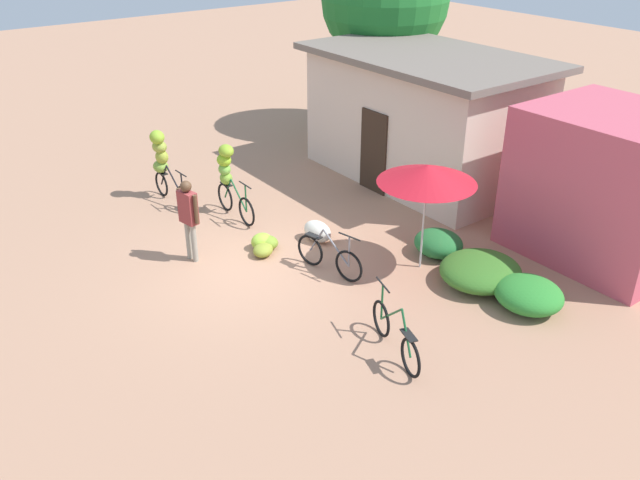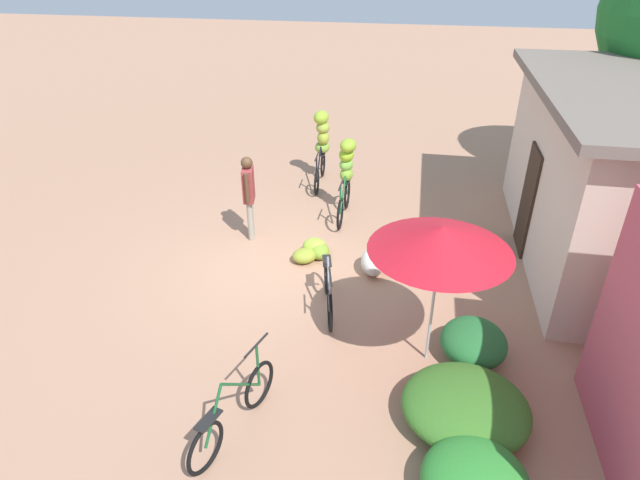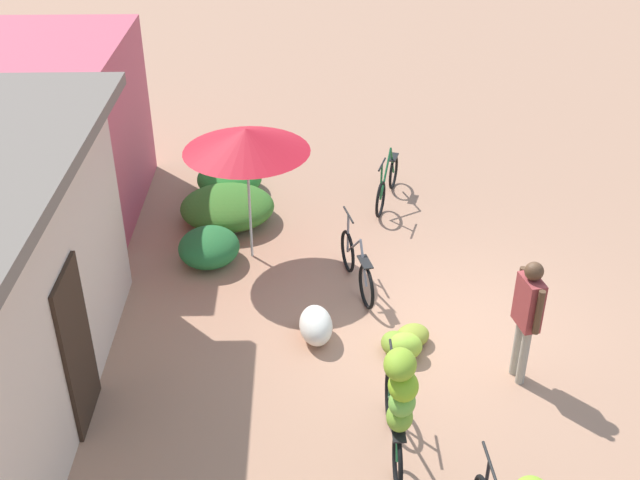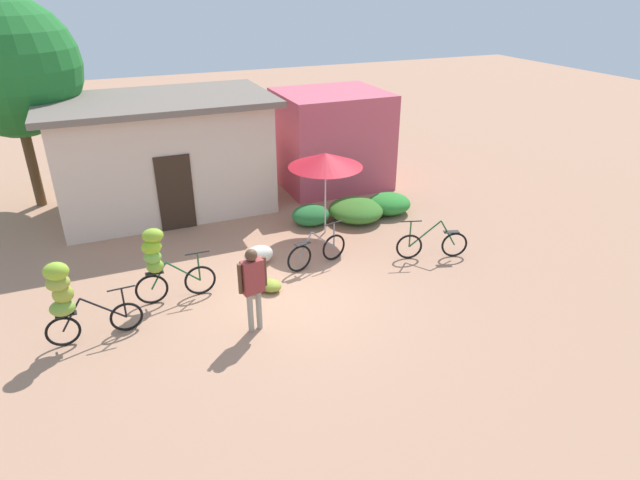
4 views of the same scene
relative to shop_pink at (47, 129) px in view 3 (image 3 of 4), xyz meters
The scene contains 12 objects.
ground_plane 7.26m from the shop_pink, 120.82° to the right, with size 60.00×60.00×0.00m, color tan.
shop_pink is the anchor object (origin of this frame).
hedge_bush_front_left 3.52m from the shop_pink, 123.41° to the right, with size 1.03×0.94×0.52m, color #267236.
hedge_bush_front_right 3.22m from the shop_pink, 100.73° to the right, with size 1.49×1.57×0.54m, color #397327.
hedge_bush_mid 3.17m from the shop_pink, 80.02° to the right, with size 1.23×1.16×0.54m, color #2E8630.
market_umbrella 3.83m from the shop_pink, 116.15° to the right, with size 1.86×1.86×2.15m.
bicycle_near_pile 7.97m from the shop_pink, 139.34° to the right, with size 1.64×0.42×1.64m.
bicycle_center_loaded 5.71m from the shop_pink, 117.17° to the right, with size 1.59×0.40×0.97m.
bicycle_by_shop 5.79m from the shop_pink, 89.12° to the right, with size 1.66×0.56×0.98m.
banana_pile_on_ground 6.98m from the shop_pink, 126.39° to the right, with size 0.79×0.82×0.34m.
produce_sack 5.90m from the shop_pink, 130.82° to the right, with size 0.70×0.44×0.44m, color silver.
person_vendor 8.28m from the shop_pink, 123.85° to the right, with size 0.57×0.27×1.71m.
Camera 3 is at (-8.36, 1.87, 6.52)m, focal length 43.65 mm.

